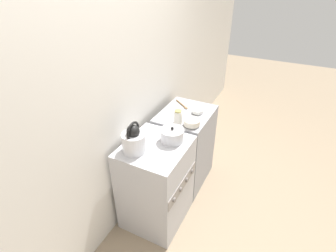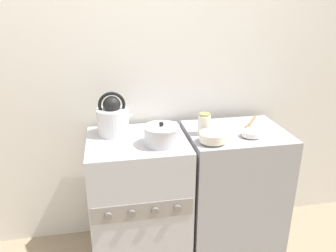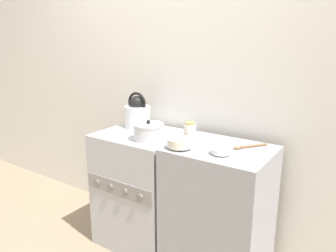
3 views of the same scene
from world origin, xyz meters
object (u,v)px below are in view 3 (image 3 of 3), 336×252
Objects in this scene: stove at (143,188)px; kettle at (137,114)px; enamel_bowl at (179,143)px; small_ceramic_bowl at (221,151)px; storage_jar at (190,133)px; cooking_pot at (149,132)px.

stove is 0.58m from kettle.
enamel_bowl reaches higher than small_ceramic_bowl.
storage_jar is (-0.27, 0.10, 0.04)m from small_ceramic_bowl.
stove is at bearing -41.49° from kettle.
kettle reaches higher than stove.
small_ceramic_bowl is (0.69, -0.12, 0.48)m from stove.
kettle is 0.87m from small_ceramic_bowl.
enamel_bowl is (0.29, -0.07, -0.01)m from cooking_pot.
small_ceramic_bowl is 0.83× the size of storage_jar.
small_ceramic_bowl is 0.29m from storage_jar.
enamel_bowl is at bearing -170.85° from small_ceramic_bowl.
stove is 5.70× the size of enamel_bowl.
stove is 6.52× the size of storage_jar.
storage_jar reaches higher than small_ceramic_bowl.
storage_jar is at bearing -3.09° from stove.
cooking_pot is 1.56× the size of storage_jar.
enamel_bowl is at bearing -85.74° from storage_jar.
storage_jar is (0.56, -0.14, -0.03)m from kettle.
cooking_pot is 0.56m from small_ceramic_bowl.
cooking_pot reaches higher than enamel_bowl.
storage_jar is (0.28, 0.07, 0.02)m from cooking_pot.
enamel_bowl is 0.27m from small_ceramic_bowl.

